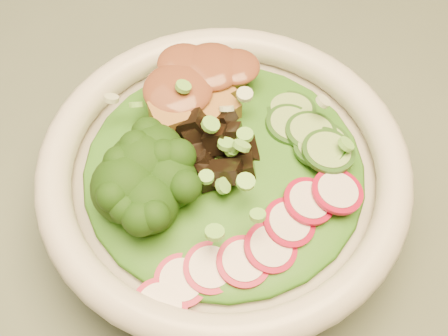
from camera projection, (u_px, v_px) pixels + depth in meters
dining_table at (281, 222)px, 0.59m from camera, size 1.20×0.80×0.75m
salad_bowl at (224, 183)px, 0.44m from camera, size 0.26×0.26×0.07m
lettuce_bed at (224, 167)px, 0.42m from camera, size 0.19×0.19×0.02m
broccoli_florets at (139, 186)px, 0.40m from camera, size 0.08×0.07×0.04m
radish_slices at (265, 241)px, 0.39m from camera, size 0.11×0.05×0.02m
cucumber_slices at (308, 132)px, 0.43m from camera, size 0.07×0.07×0.03m
mushroom_heap at (218, 143)px, 0.42m from camera, size 0.07×0.07×0.04m
tofu_cubes at (195, 93)px, 0.45m from camera, size 0.09×0.06×0.03m
peanut_sauce at (194, 81)px, 0.44m from camera, size 0.07×0.05×0.02m
scallion_garnish at (224, 149)px, 0.41m from camera, size 0.18×0.18×0.02m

